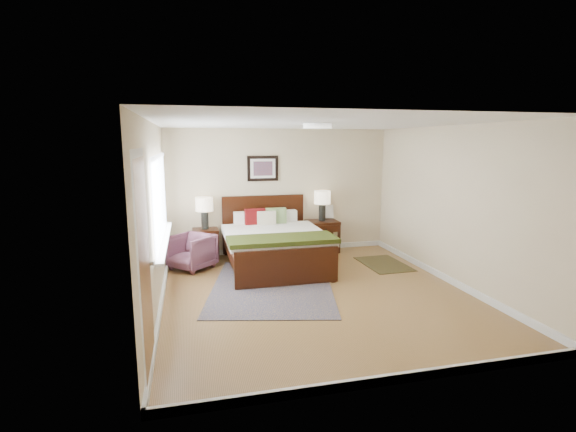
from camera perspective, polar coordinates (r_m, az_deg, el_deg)
The scene contains 18 objects.
floor at distance 6.41m, azimuth 3.77°, elevation -10.38°, with size 5.00×5.00×0.00m, color olive.
back_wall at distance 8.48m, azimuth -1.14°, elevation 3.39°, with size 4.50×0.04×2.50m, color beige.
front_wall at distance 3.82m, azimuth 15.17°, elevation -5.23°, with size 4.50×0.04×2.50m, color beige.
left_wall at distance 5.83m, azimuth -17.72°, elevation -0.15°, with size 0.04×5.00×2.50m, color beige.
right_wall at distance 7.08m, azimuth 21.57°, elevation 1.36°, with size 0.04×5.00×2.50m, color beige.
ceiling at distance 6.01m, azimuth 4.05°, elevation 12.57°, with size 4.50×5.00×0.02m, color white.
window at distance 6.50m, azimuth -16.87°, elevation 2.03°, with size 0.11×2.72×1.32m.
door at distance 4.17m, azimuth -19.00°, elevation -6.72°, with size 0.06×1.00×2.18m.
ceil_fixture at distance 6.01m, azimuth 4.05°, elevation 12.23°, with size 0.44×0.44×0.08m.
bed at distance 7.51m, azimuth -2.00°, elevation -3.03°, with size 1.78×2.16×1.16m.
wall_art at distance 8.34m, azimuth -3.47°, elevation 6.51°, with size 0.62×0.05×0.50m.
nightstand_left at distance 8.18m, azimuth -11.22°, elevation -2.63°, with size 0.49×0.44×0.59m.
nightstand_right at distance 8.61m, azimuth 4.67°, elevation -2.37°, with size 0.65×0.49×0.65m.
lamp_left at distance 8.09m, azimuth -11.36°, elevation 1.19°, with size 0.33×0.33×0.61m.
lamp_right at distance 8.50m, azimuth 4.71°, elevation 2.17°, with size 0.33×0.33×0.61m.
armchair at distance 7.63m, azimuth -13.09°, elevation -4.80°, with size 0.67×0.69×0.63m, color brown.
rug_persian at distance 6.66m, azimuth -2.17°, elevation -9.51°, with size 1.84×2.59×0.01m, color #0D1A45.
rug_navy at distance 7.98m, azimuth 12.97°, elevation -6.41°, with size 0.74×1.10×0.01m, color black.
Camera 1 is at (-1.80, -5.73, 2.24)m, focal length 26.00 mm.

